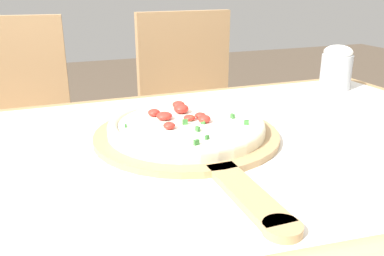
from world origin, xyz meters
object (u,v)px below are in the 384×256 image
object	(u,v)px
pizza	(186,125)
pizza_peel	(190,138)
flour_cup	(336,67)
chair_right	(193,113)
chair_left	(14,133)

from	to	relation	value
pizza	pizza_peel	bearing A→B (deg)	-89.86
pizza_peel	flour_cup	world-z (taller)	flour_cup
chair_right	flour_cup	size ratio (longest dim) A/B	7.48
pizza_peel	pizza	bearing A→B (deg)	90.14
pizza_peel	pizza	world-z (taller)	pizza
pizza_peel	flour_cup	size ratio (longest dim) A/B	4.44
chair_right	flour_cup	xyz separation A→B (m)	(0.23, -0.52, 0.26)
chair_left	flour_cup	distance (m)	1.05
pizza	flour_cup	world-z (taller)	flour_cup
chair_right	flour_cup	bearing A→B (deg)	-68.11
pizza_peel	chair_left	bearing A→B (deg)	115.64
chair_left	flour_cup	bearing A→B (deg)	-24.61
pizza	chair_left	xyz separation A→B (m)	(-0.36, 0.73, -0.23)
chair_left	flour_cup	world-z (taller)	chair_left
pizza_peel	chair_right	world-z (taller)	chair_right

